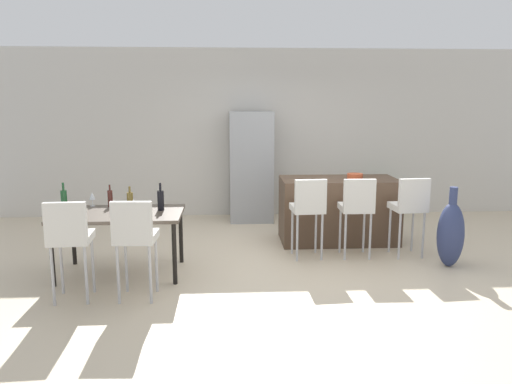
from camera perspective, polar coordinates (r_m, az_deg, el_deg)
ground_plane at (r=6.47m, az=4.85°, el=-7.67°), size 10.00×10.00×0.00m
back_wall at (r=8.79m, az=2.57°, el=6.80°), size 10.00×0.12×2.90m
kitchen_island at (r=7.23m, az=9.45°, el=-2.06°), size 1.65×0.80×0.92m
bar_chair_left at (r=6.32m, az=6.07°, el=-1.57°), size 0.43×0.43×1.05m
bar_chair_middle at (r=6.45m, az=11.58°, el=-1.48°), size 0.41×0.41×1.05m
bar_chair_right at (r=6.66m, az=17.32°, el=-1.37°), size 0.43×0.43×1.05m
dining_table at (r=5.94m, az=-15.47°, el=-2.89°), size 1.44×0.88×0.74m
dining_chair_near at (r=5.27m, az=-20.73°, el=-4.63°), size 0.42×0.42×1.05m
dining_chair_far at (r=5.11m, az=-13.81°, el=-4.70°), size 0.42×0.42×1.05m
wine_bottle_middle at (r=5.91m, az=-10.94°, el=-0.90°), size 0.08×0.08×0.33m
wine_bottle_far at (r=6.00m, az=-14.32°, el=-1.00°), size 0.07×0.07×0.28m
wine_bottle_right at (r=6.09m, az=-21.26°, el=-0.96°), size 0.07×0.07×0.35m
wine_bottle_left at (r=6.25m, az=-16.47°, el=-0.68°), size 0.06×0.06×0.27m
wine_glass_near at (r=6.36m, az=-18.37°, el=-0.45°), size 0.07×0.07×0.17m
wine_glass_end at (r=5.80m, az=-13.95°, el=-1.23°), size 0.07×0.07×0.17m
refrigerator at (r=8.37m, az=-0.57°, el=2.98°), size 0.72×0.68×1.84m
fruit_bowl at (r=7.19m, az=11.34°, el=1.82°), size 0.22×0.22×0.07m
floor_vase at (r=6.50m, az=21.53°, el=-4.53°), size 0.32×0.32×0.99m
potted_plant at (r=8.84m, az=14.19°, el=-0.50°), size 0.44×0.44×0.64m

